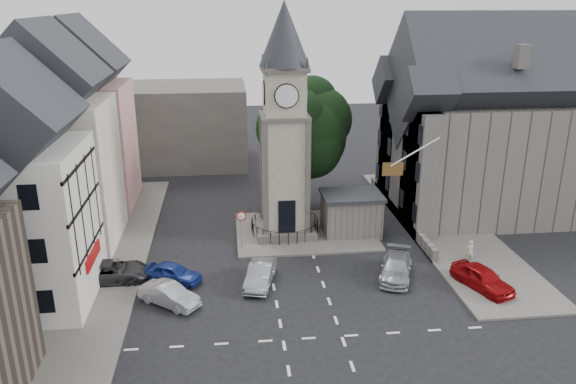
{
  "coord_description": "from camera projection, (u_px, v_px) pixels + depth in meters",
  "views": [
    {
      "loc": [
        -3.93,
        -29.66,
        16.31
      ],
      "look_at": [
        -0.09,
        5.0,
        4.24
      ],
      "focal_mm": 35.0,
      "sensor_mm": 36.0,
      "label": 1
    }
  ],
  "objects": [
    {
      "name": "ground",
      "position": [
        299.0,
        286.0,
        33.6
      ],
      "size": [
        120.0,
        120.0,
        0.0
      ],
      "primitive_type": "plane",
      "color": "black",
      "rests_on": "ground"
    },
    {
      "name": "pavement_west",
      "position": [
        104.0,
        252.0,
        37.91
      ],
      "size": [
        6.0,
        30.0,
        0.14
      ],
      "primitive_type": "cube",
      "color": "#595651",
      "rests_on": "ground"
    },
    {
      "name": "pavement_east",
      "position": [
        443.0,
        225.0,
        42.34
      ],
      "size": [
        6.0,
        26.0,
        0.14
      ],
      "primitive_type": "cube",
      "color": "#595651",
      "rests_on": "ground"
    },
    {
      "name": "central_island",
      "position": [
        305.0,
        231.0,
        41.24
      ],
      "size": [
        10.0,
        8.0,
        0.16
      ],
      "primitive_type": "cube",
      "color": "#595651",
      "rests_on": "ground"
    },
    {
      "name": "road_markings",
      "position": [
        313.0,
        338.0,
        28.43
      ],
      "size": [
        20.0,
        8.0,
        0.01
      ],
      "primitive_type": "cube",
      "color": "silver",
      "rests_on": "ground"
    },
    {
      "name": "clock_tower",
      "position": [
        284.0,
        124.0,
        38.45
      ],
      "size": [
        4.86,
        4.86,
        16.25
      ],
      "color": "#4C4944",
      "rests_on": "ground"
    },
    {
      "name": "stone_shelter",
      "position": [
        351.0,
        213.0,
        40.64
      ],
      "size": [
        4.3,
        3.3,
        3.08
      ],
      "color": "#635F5B",
      "rests_on": "ground"
    },
    {
      "name": "town_tree",
      "position": [
        303.0,
        125.0,
        43.74
      ],
      "size": [
        7.2,
        7.2,
        10.8
      ],
      "color": "black",
      "rests_on": "ground"
    },
    {
      "name": "warning_sign_post",
      "position": [
        241.0,
        223.0,
        37.71
      ],
      "size": [
        0.7,
        0.19,
        2.85
      ],
      "color": "black",
      "rests_on": "ground"
    },
    {
      "name": "terrace_pink",
      "position": [
        82.0,
        127.0,
        44.86
      ],
      "size": [
        8.1,
        7.6,
        12.8
      ],
      "color": "#D0908F",
      "rests_on": "ground"
    },
    {
      "name": "terrace_cream",
      "position": [
        53.0,
        153.0,
        37.34
      ],
      "size": [
        8.1,
        7.6,
        12.8
      ],
      "color": "beige",
      "rests_on": "ground"
    },
    {
      "name": "terrace_tudor",
      "position": [
        12.0,
        198.0,
        29.96
      ],
      "size": [
        8.1,
        7.6,
        12.0
      ],
      "color": "silver",
      "rests_on": "ground"
    },
    {
      "name": "backdrop_west",
      "position": [
        148.0,
        125.0,
        57.34
      ],
      "size": [
        20.0,
        10.0,
        8.0
      ],
      "primitive_type": "cube",
      "color": "#4C4944",
      "rests_on": "ground"
    },
    {
      "name": "east_building",
      "position": [
        480.0,
        135.0,
        43.51
      ],
      "size": [
        14.4,
        11.4,
        12.6
      ],
      "color": "#635F5B",
      "rests_on": "ground"
    },
    {
      "name": "east_boundary_wall",
      "position": [
        399.0,
        213.0,
        43.8
      ],
      "size": [
        0.4,
        16.0,
        0.9
      ],
      "primitive_type": "cube",
      "color": "#635F5B",
      "rests_on": "ground"
    },
    {
      "name": "flagpole",
      "position": [
        415.0,
        152.0,
        35.9
      ],
      "size": [
        3.68,
        0.1,
        2.74
      ],
      "color": "white",
      "rests_on": "ground"
    },
    {
      "name": "car_west_blue",
      "position": [
        173.0,
        273.0,
        33.87
      ],
      "size": [
        3.83,
        2.85,
        1.22
      ],
      "primitive_type": "imported",
      "rotation": [
        0.0,
        0.0,
        1.12
      ],
      "color": "navy",
      "rests_on": "ground"
    },
    {
      "name": "car_west_silver",
      "position": [
        169.0,
        295.0,
        31.37
      ],
      "size": [
        3.71,
        3.26,
        1.21
      ],
      "primitive_type": "imported",
      "rotation": [
        0.0,
        0.0,
        0.92
      ],
      "color": "#B4B6BD",
      "rests_on": "ground"
    },
    {
      "name": "car_west_grey",
      "position": [
        110.0,
        272.0,
        33.92
      ],
      "size": [
        4.79,
        2.3,
        1.32
      ],
      "primitive_type": "imported",
      "rotation": [
        0.0,
        0.0,
        1.6
      ],
      "color": "#2D2C2F",
      "rests_on": "ground"
    },
    {
      "name": "car_island_silver",
      "position": [
        260.0,
        274.0,
        33.62
      ],
      "size": [
        2.29,
        4.16,
        1.3
      ],
      "primitive_type": "imported",
      "rotation": [
        0.0,
        0.0,
        -0.25
      ],
      "color": "gray",
      "rests_on": "ground"
    },
    {
      "name": "car_island_east",
      "position": [
        396.0,
        267.0,
        34.5
      ],
      "size": [
        3.25,
        4.77,
        1.28
      ],
      "primitive_type": "imported",
      "rotation": [
        0.0,
        0.0,
        -0.36
      ],
      "color": "#9B9FA3",
      "rests_on": "ground"
    },
    {
      "name": "car_east_red",
      "position": [
        482.0,
        278.0,
        33.05
      ],
      "size": [
        3.04,
        4.44,
        1.4
      ],
      "primitive_type": "imported",
      "rotation": [
        0.0,
        0.0,
        0.37
      ],
      "color": "#94080B",
      "rests_on": "ground"
    },
    {
      "name": "pedestrian",
      "position": [
        469.0,
        251.0,
        36.42
      ],
      "size": [
        0.56,
        0.37,
        1.53
      ],
      "primitive_type": "imported",
      "rotation": [
        0.0,
        0.0,
        3.13
      ],
      "color": "beige",
      "rests_on": "ground"
    }
  ]
}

